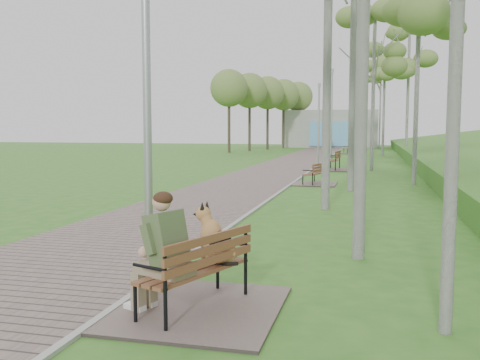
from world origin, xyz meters
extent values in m
plane|color=#326C23|center=(0.00, 0.00, 0.00)|extent=(120.00, 120.00, 0.00)
cube|color=#685854|center=(-1.75, 21.50, 0.02)|extent=(3.50, 67.00, 0.04)
cube|color=#999993|center=(0.00, 21.50, 0.03)|extent=(0.10, 67.00, 0.05)
cube|color=#9E9E99|center=(-1.50, 51.00, 2.00)|extent=(10.00, 5.00, 4.00)
cube|color=#60A5D6|center=(-1.50, 48.40, 1.50)|extent=(4.00, 0.20, 2.60)
cube|color=#685854|center=(0.97, -2.52, 0.02)|extent=(1.92, 2.14, 0.04)
cube|color=brown|center=(0.92, -2.52, 0.48)|extent=(1.02, 1.67, 0.04)
cube|color=brown|center=(1.16, -2.62, 0.77)|extent=(0.61, 1.51, 0.35)
cube|color=#685854|center=(0.84, 11.97, 0.02)|extent=(1.64, 1.82, 0.04)
cube|color=brown|center=(0.79, 11.97, 0.41)|extent=(0.72, 1.42, 0.04)
cube|color=brown|center=(1.00, 11.91, 0.65)|extent=(0.36, 1.33, 0.30)
cube|color=#685854|center=(1.07, 19.02, 0.02)|extent=(2.00, 2.22, 0.04)
cube|color=brown|center=(1.02, 19.02, 0.50)|extent=(0.62, 1.70, 0.04)
cube|color=brown|center=(1.29, 19.00, 0.80)|extent=(0.16, 1.67, 0.37)
cube|color=#685854|center=(1.05, 36.53, 0.02)|extent=(1.64, 1.82, 0.04)
cube|color=brown|center=(1.00, 36.53, 0.41)|extent=(0.78, 1.43, 0.04)
cube|color=brown|center=(1.21, 36.59, 0.66)|extent=(0.42, 1.32, 0.30)
cylinder|color=#A0A3A8|center=(0.20, -2.15, 0.13)|extent=(0.17, 0.17, 0.26)
cylinder|color=#A0A3A8|center=(0.20, -2.15, 2.17)|extent=(0.10, 0.10, 4.35)
cylinder|color=#A0A3A8|center=(0.11, 20.80, 0.13)|extent=(0.18, 0.18, 0.26)
cylinder|color=#A0A3A8|center=(0.11, 20.80, 2.19)|extent=(0.11, 0.11, 4.38)
cylinder|color=#A0A3A8|center=(0.11, 20.80, 4.42)|extent=(0.16, 0.16, 0.22)
cylinder|color=#A0A3A8|center=(0.43, 25.55, 0.17)|extent=(0.22, 0.22, 0.34)
cylinder|color=#A0A3A8|center=(0.43, 25.55, 2.79)|extent=(0.13, 0.13, 5.59)
cylinder|color=#A0A3A8|center=(0.43, 25.55, 5.65)|extent=(0.20, 0.20, 0.28)
imported|color=white|center=(-1.18, 45.77, 0.88)|extent=(0.67, 0.47, 1.75)
imported|color=#9D9389|center=(-1.13, 41.52, 0.85)|extent=(0.94, 0.80, 1.69)
cylinder|color=silver|center=(1.77, 5.78, 4.84)|extent=(0.21, 0.21, 9.67)
cylinder|color=silver|center=(2.25, 10.17, 5.49)|extent=(0.21, 0.21, 10.97)
cylinder|color=silver|center=(4.52, 12.86, 4.48)|extent=(0.20, 0.20, 8.96)
cylinder|color=silver|center=(2.95, 19.17, 3.98)|extent=(0.18, 0.18, 7.95)
ellipsoid|color=olive|center=(2.95, 19.17, 6.52)|extent=(2.57, 2.57, 3.50)
cylinder|color=silver|center=(3.73, 33.18, 4.00)|extent=(0.18, 0.18, 8.01)
ellipsoid|color=olive|center=(3.73, 33.18, 6.56)|extent=(2.65, 2.65, 3.52)
cylinder|color=silver|center=(5.42, 33.22, 4.96)|extent=(0.18, 0.18, 9.93)
ellipsoid|color=olive|center=(5.42, 33.22, 8.14)|extent=(2.59, 2.59, 4.37)
cylinder|color=silver|center=(2.89, 34.56, 4.74)|extent=(0.21, 0.21, 9.49)
ellipsoid|color=olive|center=(2.89, 34.56, 7.78)|extent=(2.97, 2.97, 4.17)
cylinder|color=silver|center=(3.65, 48.28, 5.41)|extent=(0.19, 0.19, 10.83)
ellipsoid|color=olive|center=(3.65, 48.28, 8.88)|extent=(2.78, 2.78, 4.76)
camera|label=1|loc=(2.94, -8.40, 2.17)|focal=40.00mm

